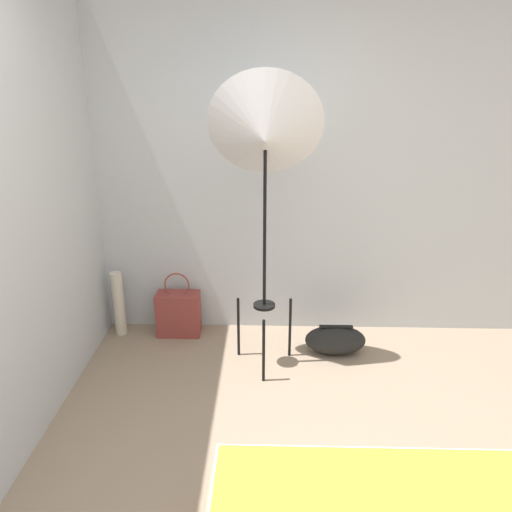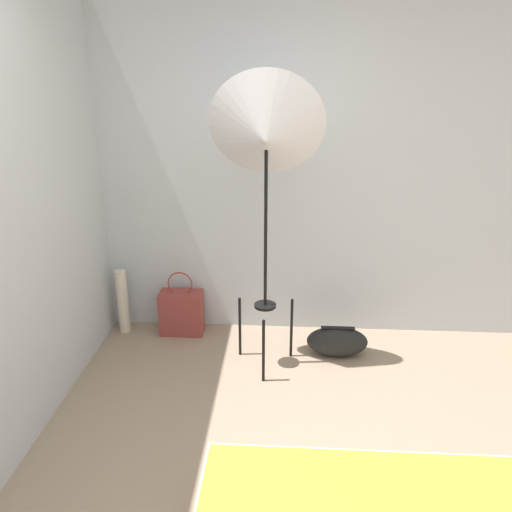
{
  "view_description": "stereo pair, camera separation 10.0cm",
  "coord_description": "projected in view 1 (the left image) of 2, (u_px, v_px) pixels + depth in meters",
  "views": [
    {
      "loc": [
        -0.14,
        -1.49,
        1.98
      ],
      "look_at": [
        -0.22,
        1.41,
        0.89
      ],
      "focal_mm": 35.0,
      "sensor_mm": 36.0,
      "label": 1
    },
    {
      "loc": [
        -0.04,
        -1.49,
        1.98
      ],
      "look_at": [
        -0.22,
        1.41,
        0.89
      ],
      "focal_mm": 35.0,
      "sensor_mm": 36.0,
      "label": 2
    }
  ],
  "objects": [
    {
      "name": "tote_bag",
      "position": [
        179.0,
        313.0,
        3.93
      ],
      "size": [
        0.34,
        0.18,
        0.52
      ],
      "color": "brown",
      "rests_on": "ground_plane"
    },
    {
      "name": "photo_umbrella",
      "position": [
        265.0,
        135.0,
        3.03
      ],
      "size": [
        0.73,
        0.49,
        2.0
      ],
      "color": "black",
      "rests_on": "ground_plane"
    },
    {
      "name": "paper_roll",
      "position": [
        119.0,
        304.0,
        3.91
      ],
      "size": [
        0.09,
        0.09,
        0.52
      ],
      "color": "beige",
      "rests_on": "ground_plane"
    },
    {
      "name": "wall_back",
      "position": [
        289.0,
        168.0,
        3.68
      ],
      "size": [
        8.0,
        0.05,
        2.6
      ],
      "color": "#B7BCC1",
      "rests_on": "ground_plane"
    },
    {
      "name": "duffel_bag",
      "position": [
        335.0,
        340.0,
        3.68
      ],
      "size": [
        0.44,
        0.22,
        0.23
      ],
      "color": "black",
      "rests_on": "ground_plane"
    },
    {
      "name": "wall_side_left",
      "position": [
        17.0,
        208.0,
        2.61
      ],
      "size": [
        0.05,
        8.0,
        2.6
      ],
      "color": "#B7BCC1",
      "rests_on": "ground_plane"
    }
  ]
}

